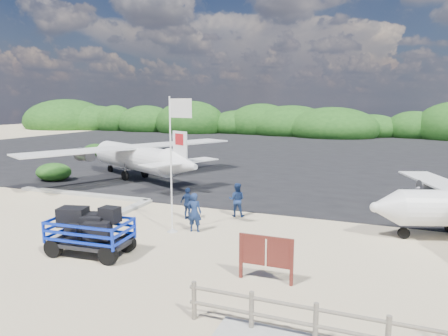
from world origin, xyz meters
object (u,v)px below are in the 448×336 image
Objects in this scene: crew_a at (194,212)px; crew_c at (188,204)px; signboard at (265,281)px; aircraft_small at (250,147)px; baggage_cart at (91,254)px; flagpole at (172,232)px; crew_b at (237,200)px.

crew_a is 1.87m from crew_c.
signboard is 0.22× the size of aircraft_small.
baggage_cart is at bearing 47.60° from crew_a.
flagpole is 3.36× the size of crew_a.
crew_b reaches higher than signboard.
flagpole reaches higher than signboard.
crew_b is at bearing 59.85° from baggage_cart.
aircraft_small reaches higher than signboard.
aircraft_small is (-7.69, 32.42, -0.84)m from crew_a.
baggage_cart reaches higher than signboard.
crew_a is (0.87, 0.35, 0.84)m from flagpole.
signboard is at bearing 106.65° from crew_b.
baggage_cart is at bearing -114.14° from flagpole.
signboard is at bearing 128.98° from crew_a.
crew_a is 1.12× the size of crew_c.
crew_b is at bearing 116.29° from signboard.
crew_a is 2.97m from crew_b.
signboard is 7.19m from crew_b.
crew_b is at bearing 87.53° from aircraft_small.
crew_c is at bearing 95.42° from flagpole.
crew_c is at bearing 72.38° from baggage_cart.
flagpole is at bearing 62.35° from baggage_cart.
baggage_cart is at bearing 79.72° from aircraft_small.
signboard is at bearing -2.54° from baggage_cart.
crew_a reaches higher than baggage_cart.
signboard is (6.43, 0.11, 0.00)m from baggage_cart.
signboard is 1.07× the size of crew_a.
crew_b reaches higher than crew_c.
flagpole is 3.15× the size of signboard.
baggage_cart is 1.90× the size of crew_b.
crew_b is (3.27, 6.52, 0.81)m from baggage_cart.
signboard is 7.28m from crew_c.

